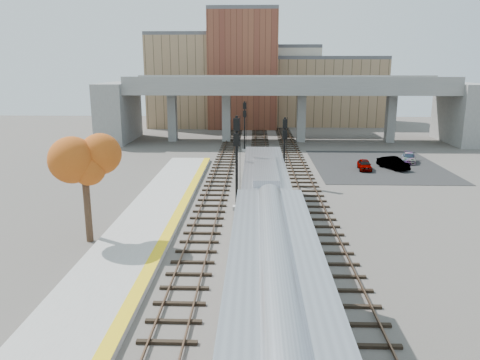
# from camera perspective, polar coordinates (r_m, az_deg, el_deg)

# --- Properties ---
(ground) EXTENTS (160.00, 160.00, 0.00)m
(ground) POSITION_cam_1_polar(r_m,az_deg,el_deg) (26.38, 1.05, -10.78)
(ground) COLOR #47423D
(ground) RESTS_ON ground
(platform) EXTENTS (4.50, 60.00, 0.35)m
(platform) POSITION_cam_1_polar(r_m,az_deg,el_deg) (27.38, -14.54, -9.90)
(platform) COLOR #9E9E99
(platform) RESTS_ON ground
(yellow_strip) EXTENTS (0.70, 60.00, 0.01)m
(yellow_strip) POSITION_cam_1_polar(r_m,az_deg,el_deg) (26.84, -10.61, -9.75)
(yellow_strip) COLOR yellow
(yellow_strip) RESTS_ON platform
(tracks) EXTENTS (10.70, 95.00, 0.25)m
(tracks) POSITION_cam_1_polar(r_m,az_deg,el_deg) (38.09, 2.75, -2.84)
(tracks) COLOR black
(tracks) RESTS_ON ground
(overpass) EXTENTS (54.00, 12.00, 9.50)m
(overpass) POSITION_cam_1_polar(r_m,az_deg,el_deg) (69.33, 5.79, 9.46)
(overpass) COLOR slate
(overpass) RESTS_ON ground
(buildings_far) EXTENTS (43.00, 21.00, 20.60)m
(buildings_far) POSITION_cam_1_polar(r_m,az_deg,el_deg) (90.62, 2.56, 11.83)
(buildings_far) COLOR #907453
(buildings_far) RESTS_ON ground
(parking_lot) EXTENTS (14.00, 18.00, 0.04)m
(parking_lot) POSITION_cam_1_polar(r_m,az_deg,el_deg) (54.86, 16.32, 1.72)
(parking_lot) COLOR black
(parking_lot) RESTS_ON ground
(locomotive) EXTENTS (3.02, 19.05, 4.10)m
(locomotive) POSITION_cam_1_polar(r_m,az_deg,el_deg) (32.70, 3.03, -1.64)
(locomotive) COLOR #A8AAB2
(locomotive) RESTS_ON ground
(signal_mast_near) EXTENTS (0.60, 0.64, 7.33)m
(signal_mast_near) POSITION_cam_1_polar(r_m,az_deg,el_deg) (35.63, -0.42, 2.00)
(signal_mast_near) COLOR #9E9E99
(signal_mast_near) RESTS_ON ground
(signal_mast_mid) EXTENTS (0.60, 0.64, 6.36)m
(signal_mast_mid) POSITION_cam_1_polar(r_m,az_deg,el_deg) (43.66, 5.40, 3.25)
(signal_mast_mid) COLOR #9E9E99
(signal_mast_mid) RESTS_ON ground
(signal_mast_far) EXTENTS (0.60, 0.64, 6.50)m
(signal_mast_far) POSITION_cam_1_polar(r_m,az_deg,el_deg) (60.85, 0.56, 6.39)
(signal_mast_far) COLOR #9E9E99
(signal_mast_far) RESTS_ON ground
(tree) EXTENTS (3.60, 3.60, 6.84)m
(tree) POSITION_cam_1_polar(r_m,az_deg,el_deg) (30.39, -18.49, 1.89)
(tree) COLOR #382619
(tree) RESTS_ON ground
(car_a) EXTENTS (1.58, 3.36, 1.11)m
(car_a) POSITION_cam_1_polar(r_m,az_deg,el_deg) (51.95, 14.93, 1.81)
(car_a) COLOR #99999E
(car_a) RESTS_ON parking_lot
(car_b) EXTENTS (2.96, 4.13, 1.29)m
(car_b) POSITION_cam_1_polar(r_m,az_deg,el_deg) (53.24, 18.17, 1.97)
(car_b) COLOR #99999E
(car_b) RESTS_ON parking_lot
(car_c) EXTENTS (2.54, 4.03, 1.09)m
(car_c) POSITION_cam_1_polar(r_m,az_deg,el_deg) (57.50, 19.87, 2.57)
(car_c) COLOR #99999E
(car_c) RESTS_ON parking_lot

